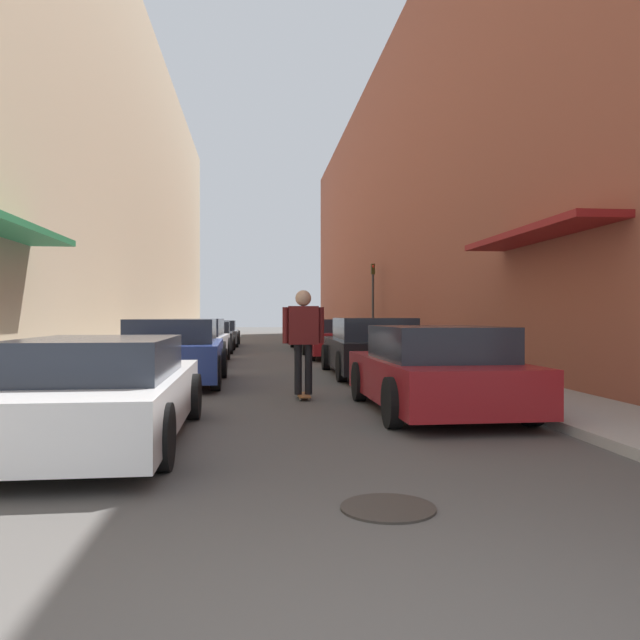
{
  "coord_description": "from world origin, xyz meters",
  "views": [
    {
      "loc": [
        -0.44,
        -2.11,
        1.41
      ],
      "look_at": [
        1.0,
        11.81,
        1.32
      ],
      "focal_mm": 35.0,
      "sensor_mm": 36.0,
      "label": 1
    }
  ],
  "objects_px": {
    "parked_car_left_3": "(209,337)",
    "parked_car_left_4": "(218,333)",
    "parked_car_right_4": "(306,331)",
    "traffic_light": "(373,295)",
    "parked_car_left_1": "(174,353)",
    "parked_car_right_0": "(435,371)",
    "parked_car_left_0": "(103,391)",
    "parked_car_left_2": "(195,342)",
    "parked_car_right_1": "(371,348)",
    "manhole_cover": "(388,508)",
    "skateboarder": "(303,332)",
    "parked_car_right_2": "(334,339)",
    "parked_car_right_3": "(316,335)"
  },
  "relations": [
    {
      "from": "parked_car_left_1",
      "to": "parked_car_left_4",
      "type": "bearing_deg",
      "value": 90.29
    },
    {
      "from": "parked_car_left_3",
      "to": "parked_car_right_1",
      "type": "distance_m",
      "value": 10.81
    },
    {
      "from": "parked_car_left_2",
      "to": "parked_car_right_0",
      "type": "height_order",
      "value": "parked_car_left_2"
    },
    {
      "from": "parked_car_left_2",
      "to": "traffic_light",
      "type": "distance_m",
      "value": 10.58
    },
    {
      "from": "skateboarder",
      "to": "traffic_light",
      "type": "bearing_deg",
      "value": 75.12
    },
    {
      "from": "parked_car_left_1",
      "to": "manhole_cover",
      "type": "relative_size",
      "value": 5.78
    },
    {
      "from": "parked_car_left_4",
      "to": "parked_car_right_0",
      "type": "xyz_separation_m",
      "value": [
        4.37,
        -20.57,
        0.02
      ]
    },
    {
      "from": "parked_car_left_3",
      "to": "manhole_cover",
      "type": "xyz_separation_m",
      "value": [
        2.76,
        -19.94,
        -0.57
      ]
    },
    {
      "from": "manhole_cover",
      "to": "parked_car_left_3",
      "type": "bearing_deg",
      "value": 97.88
    },
    {
      "from": "parked_car_left_0",
      "to": "parked_car_right_4",
      "type": "relative_size",
      "value": 1.03
    },
    {
      "from": "parked_car_right_0",
      "to": "parked_car_right_4",
      "type": "xyz_separation_m",
      "value": [
        -0.01,
        23.22,
        -0.0
      ]
    },
    {
      "from": "parked_car_left_0",
      "to": "parked_car_right_0",
      "type": "bearing_deg",
      "value": 22.08
    },
    {
      "from": "parked_car_right_1",
      "to": "parked_car_right_4",
      "type": "height_order",
      "value": "parked_car_right_1"
    },
    {
      "from": "parked_car_left_1",
      "to": "parked_car_right_0",
      "type": "relative_size",
      "value": 0.98
    },
    {
      "from": "parked_car_right_3",
      "to": "parked_car_right_4",
      "type": "bearing_deg",
      "value": 89.62
    },
    {
      "from": "parked_car_right_3",
      "to": "skateboarder",
      "type": "bearing_deg",
      "value": -96.36
    },
    {
      "from": "manhole_cover",
      "to": "parked_car_right_3",
      "type": "bearing_deg",
      "value": 85.8
    },
    {
      "from": "parked_car_left_0",
      "to": "parked_car_right_2",
      "type": "relative_size",
      "value": 1.0
    },
    {
      "from": "traffic_light",
      "to": "parked_car_left_0",
      "type": "bearing_deg",
      "value": -109.17
    },
    {
      "from": "parked_car_right_4",
      "to": "traffic_light",
      "type": "height_order",
      "value": "traffic_light"
    },
    {
      "from": "traffic_light",
      "to": "parked_car_right_0",
      "type": "bearing_deg",
      "value": -97.85
    },
    {
      "from": "parked_car_left_2",
      "to": "skateboarder",
      "type": "distance_m",
      "value": 8.45
    },
    {
      "from": "manhole_cover",
      "to": "traffic_light",
      "type": "relative_size",
      "value": 0.2
    },
    {
      "from": "parked_car_left_3",
      "to": "parked_car_right_0",
      "type": "bearing_deg",
      "value": -74.14
    },
    {
      "from": "parked_car_right_1",
      "to": "skateboarder",
      "type": "distance_m",
      "value": 4.49
    },
    {
      "from": "parked_car_left_3",
      "to": "traffic_light",
      "type": "bearing_deg",
      "value": 17.19
    },
    {
      "from": "parked_car_left_0",
      "to": "parked_car_right_3",
      "type": "height_order",
      "value": "parked_car_right_3"
    },
    {
      "from": "parked_car_left_1",
      "to": "parked_car_right_3",
      "type": "relative_size",
      "value": 0.96
    },
    {
      "from": "parked_car_left_1",
      "to": "traffic_light",
      "type": "relative_size",
      "value": 1.14
    },
    {
      "from": "manhole_cover",
      "to": "traffic_light",
      "type": "distance_m",
      "value": 22.55
    },
    {
      "from": "parked_car_left_1",
      "to": "parked_car_right_0",
      "type": "distance_m",
      "value": 5.96
    },
    {
      "from": "parked_car_right_1",
      "to": "traffic_light",
      "type": "height_order",
      "value": "traffic_light"
    },
    {
      "from": "parked_car_left_1",
      "to": "parked_car_right_1",
      "type": "bearing_deg",
      "value": 19.64
    },
    {
      "from": "parked_car_right_2",
      "to": "parked_car_right_0",
      "type": "bearing_deg",
      "value": -90.0
    },
    {
      "from": "parked_car_left_4",
      "to": "parked_car_right_4",
      "type": "xyz_separation_m",
      "value": [
        4.36,
        2.65,
        0.01
      ]
    },
    {
      "from": "parked_car_right_1",
      "to": "parked_car_right_2",
      "type": "height_order",
      "value": "parked_car_right_1"
    },
    {
      "from": "parked_car_left_0",
      "to": "parked_car_right_4",
      "type": "height_order",
      "value": "parked_car_right_4"
    },
    {
      "from": "parked_car_left_4",
      "to": "parked_car_right_1",
      "type": "xyz_separation_m",
      "value": [
        4.5,
        -14.86,
        0.07
      ]
    },
    {
      "from": "parked_car_right_4",
      "to": "skateboarder",
      "type": "relative_size",
      "value": 2.43
    },
    {
      "from": "parked_car_left_3",
      "to": "parked_car_left_4",
      "type": "xyz_separation_m",
      "value": [
        0.04,
        5.05,
        0.01
      ]
    },
    {
      "from": "parked_car_right_3",
      "to": "manhole_cover",
      "type": "relative_size",
      "value": 6.03
    },
    {
      "from": "parked_car_left_0",
      "to": "parked_car_left_4",
      "type": "height_order",
      "value": "parked_car_left_4"
    },
    {
      "from": "parked_car_left_0",
      "to": "manhole_cover",
      "type": "bearing_deg",
      "value": -45.13
    },
    {
      "from": "parked_car_left_0",
      "to": "traffic_light",
      "type": "relative_size",
      "value": 1.31
    },
    {
      "from": "parked_car_left_1",
      "to": "parked_car_right_3",
      "type": "bearing_deg",
      "value": 72.36
    },
    {
      "from": "parked_car_left_1",
      "to": "parked_car_right_4",
      "type": "bearing_deg",
      "value": 77.36
    },
    {
      "from": "parked_car_left_3",
      "to": "traffic_light",
      "type": "relative_size",
      "value": 1.13
    },
    {
      "from": "parked_car_right_4",
      "to": "manhole_cover",
      "type": "height_order",
      "value": "parked_car_right_4"
    },
    {
      "from": "parked_car_left_3",
      "to": "parked_car_right_0",
      "type": "xyz_separation_m",
      "value": [
        4.41,
        -15.52,
        0.03
      ]
    },
    {
      "from": "parked_car_left_0",
      "to": "parked_car_right_4",
      "type": "xyz_separation_m",
      "value": [
        4.3,
        24.97,
        0.03
      ]
    }
  ]
}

